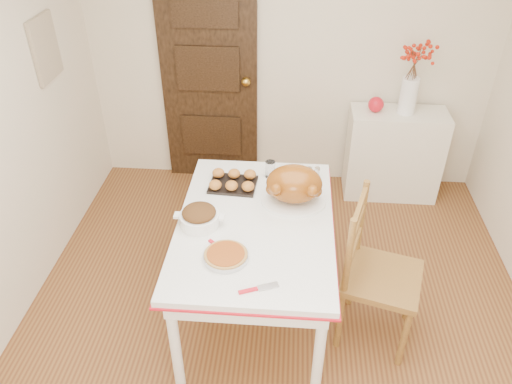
# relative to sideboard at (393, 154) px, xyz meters

# --- Properties ---
(floor) EXTENTS (3.50, 4.00, 0.00)m
(floor) POSITION_rel_sideboard_xyz_m (-0.97, -1.78, -0.41)
(floor) COLOR #5D2F18
(floor) RESTS_ON ground
(wall_back) EXTENTS (3.50, 0.00, 2.50)m
(wall_back) POSITION_rel_sideboard_xyz_m (-0.97, 0.22, 0.84)
(wall_back) COLOR beige
(wall_back) RESTS_ON ground
(door_back) EXTENTS (0.85, 0.06, 2.06)m
(door_back) POSITION_rel_sideboard_xyz_m (-1.67, 0.19, 0.62)
(door_back) COLOR black
(door_back) RESTS_ON ground
(photo_board) EXTENTS (0.03, 0.35, 0.45)m
(photo_board) POSITION_rel_sideboard_xyz_m (-2.70, -0.58, 1.09)
(photo_board) COLOR tan
(photo_board) RESTS_ON ground
(sideboard) EXTENTS (0.82, 0.36, 0.82)m
(sideboard) POSITION_rel_sideboard_xyz_m (0.00, 0.00, 0.00)
(sideboard) COLOR silver
(sideboard) RESTS_ON floor
(kitchen_table) EXTENTS (0.95, 1.39, 0.83)m
(kitchen_table) POSITION_rel_sideboard_xyz_m (-1.11, -1.60, 0.01)
(kitchen_table) COLOR silver
(kitchen_table) RESTS_ON floor
(chair_oak) EXTENTS (0.57, 0.57, 1.04)m
(chair_oak) POSITION_rel_sideboard_xyz_m (-0.32, -1.67, 0.11)
(chair_oak) COLOR #956122
(chair_oak) RESTS_ON floor
(berry_vase) EXTENTS (0.33, 0.33, 0.64)m
(berry_vase) POSITION_rel_sideboard_xyz_m (0.04, 0.00, 0.73)
(berry_vase) COLOR white
(berry_vase) RESTS_ON sideboard
(apple) EXTENTS (0.13, 0.13, 0.13)m
(apple) POSITION_rel_sideboard_xyz_m (-0.22, 0.00, 0.48)
(apple) COLOR red
(apple) RESTS_ON sideboard
(turkey_platter) EXTENTS (0.50, 0.45, 0.26)m
(turkey_platter) POSITION_rel_sideboard_xyz_m (-0.89, -1.39, 0.55)
(turkey_platter) COLOR brown
(turkey_platter) RESTS_ON kitchen_table
(pumpkin_pie) EXTENTS (0.32, 0.32, 0.05)m
(pumpkin_pie) POSITION_rel_sideboard_xyz_m (-1.25, -1.94, 0.45)
(pumpkin_pie) COLOR #8A3D12
(pumpkin_pie) RESTS_ON kitchen_table
(stuffing_dish) EXTENTS (0.36, 0.32, 0.12)m
(stuffing_dish) POSITION_rel_sideboard_xyz_m (-1.44, -1.65, 0.48)
(stuffing_dish) COLOR #552F10
(stuffing_dish) RESTS_ON kitchen_table
(rolls_tray) EXTENTS (0.32, 0.26, 0.08)m
(rolls_tray) POSITION_rel_sideboard_xyz_m (-1.29, -1.23, 0.46)
(rolls_tray) COLOR orange
(rolls_tray) RESTS_ON kitchen_table
(pie_server) EXTENTS (0.22, 0.13, 0.01)m
(pie_server) POSITION_rel_sideboard_xyz_m (-1.05, -2.15, 0.43)
(pie_server) COLOR silver
(pie_server) RESTS_ON kitchen_table
(carving_knife) EXTENTS (0.22, 0.20, 0.01)m
(carving_knife) POSITION_rel_sideboard_xyz_m (-1.27, -1.87, 0.43)
(carving_knife) COLOR silver
(carving_knife) RESTS_ON kitchen_table
(drinking_glass) EXTENTS (0.09, 0.09, 0.12)m
(drinking_glass) POSITION_rel_sideboard_xyz_m (-1.05, -1.10, 0.48)
(drinking_glass) COLOR white
(drinking_glass) RESTS_ON kitchen_table
(shaker_pair) EXTENTS (0.09, 0.06, 0.09)m
(shaker_pair) POSITION_rel_sideboard_xyz_m (-0.76, -1.10, 0.46)
(shaker_pair) COLOR white
(shaker_pair) RESTS_ON kitchen_table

